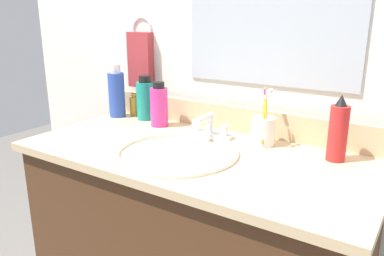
# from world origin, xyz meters

# --- Properties ---
(countertop) EXTENTS (1.08, 0.53, 0.03)m
(countertop) POSITION_xyz_m (0.00, 0.00, 0.77)
(countertop) COLOR #D1B284
(countertop) RESTS_ON vanity_cabinet
(backsplash) EXTENTS (1.08, 0.02, 0.09)m
(backsplash) POSITION_xyz_m (0.00, 0.25, 0.83)
(backsplash) COLOR #D1B284
(backsplash) RESTS_ON countertop
(back_wall) EXTENTS (2.18, 0.04, 1.30)m
(back_wall) POSITION_xyz_m (0.00, 0.31, 0.65)
(back_wall) COLOR white
(back_wall) RESTS_ON ground_plane
(towel_ring) EXTENTS (0.10, 0.01, 0.10)m
(towel_ring) POSITION_xyz_m (-0.44, 0.29, 1.12)
(towel_ring) COLOR silver
(hand_towel) EXTENTS (0.11, 0.04, 0.22)m
(hand_towel) POSITION_xyz_m (-0.44, 0.27, 1.00)
(hand_towel) COLOR #A53338
(sink_basin) EXTENTS (0.38, 0.38, 0.11)m
(sink_basin) POSITION_xyz_m (-0.04, -0.05, 0.75)
(sink_basin) COLOR white
(sink_basin) RESTS_ON countertop
(faucet) EXTENTS (0.16, 0.10, 0.08)m
(faucet) POSITION_xyz_m (-0.04, 0.14, 0.81)
(faucet) COLOR silver
(faucet) RESTS_ON countertop
(bottle_spray_red) EXTENTS (0.05, 0.05, 0.19)m
(bottle_spray_red) POSITION_xyz_m (0.38, 0.15, 0.87)
(bottle_spray_red) COLOR red
(bottle_spray_red) RESTS_ON countertop
(bottle_shampoo_blue) EXTENTS (0.06, 0.06, 0.21)m
(bottle_shampoo_blue) POSITION_xyz_m (-0.48, 0.17, 0.88)
(bottle_shampoo_blue) COLOR #2D4CB2
(bottle_shampoo_blue) RESTS_ON countertop
(bottle_oil_amber) EXTENTS (0.04, 0.04, 0.09)m
(bottle_oil_amber) POSITION_xyz_m (-0.44, 0.23, 0.82)
(bottle_oil_amber) COLOR gold
(bottle_oil_amber) RESTS_ON countertop
(bottle_mouthwash_teal) EXTENTS (0.07, 0.07, 0.17)m
(bottle_mouthwash_teal) POSITION_xyz_m (-0.36, 0.20, 0.86)
(bottle_mouthwash_teal) COLOR teal
(bottle_mouthwash_teal) RESTS_ON countertop
(bottle_soap_pink) EXTENTS (0.06, 0.06, 0.16)m
(bottle_soap_pink) POSITION_xyz_m (-0.26, 0.16, 0.86)
(bottle_soap_pink) COLOR #D8338C
(bottle_soap_pink) RESTS_ON countertop
(cup_white_ceramic) EXTENTS (0.07, 0.09, 0.19)m
(cup_white_ceramic) POSITION_xyz_m (0.15, 0.16, 0.83)
(cup_white_ceramic) COLOR white
(cup_white_ceramic) RESTS_ON countertop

